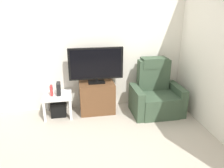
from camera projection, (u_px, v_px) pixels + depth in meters
ground_plane at (102, 133)px, 3.79m from camera, size 6.40×6.40×0.00m
wall_back at (93, 46)px, 4.38m from camera, size 6.40×0.06×2.60m
wall_side at (213, 54)px, 3.65m from camera, size 0.06×4.48×2.60m
tv_stand at (97, 97)px, 4.45m from camera, size 0.69×0.48×0.62m
television at (96, 65)px, 4.24m from camera, size 1.06×0.20×0.70m
recliner_armchair at (156, 95)px, 4.42m from camera, size 0.98×0.78×1.08m
side_table at (58, 98)px, 4.28m from camera, size 0.54×0.54×0.44m
subwoofer_box at (59, 108)px, 4.36m from camera, size 0.29×0.29×0.29m
book_upright at (51, 91)px, 4.19m from camera, size 0.05×0.11×0.20m
game_console at (59, 89)px, 4.23m from camera, size 0.07×0.20×0.24m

